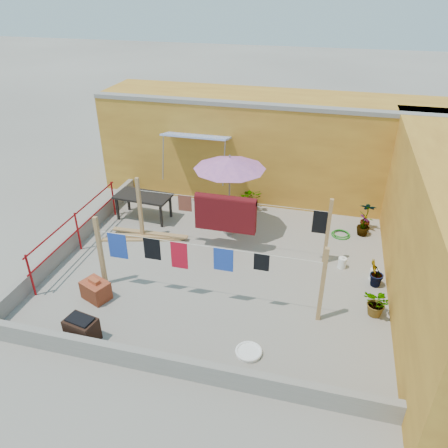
{
  "coord_description": "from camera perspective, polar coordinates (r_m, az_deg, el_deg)",
  "views": [
    {
      "loc": [
        2.33,
        -8.79,
        6.4
      ],
      "look_at": [
        -0.01,
        0.3,
        1.04
      ],
      "focal_mm": 35.0,
      "sensor_mm": 36.0,
      "label": 1
    }
  ],
  "objects": [
    {
      "name": "lumber_pile",
      "position": [
        12.37,
        -10.18,
        -1.57
      ],
      "size": [
        2.34,
        0.75,
        0.14
      ],
      "color": "tan",
      "rests_on": "ground"
    },
    {
      "name": "plant_back_a",
      "position": [
        13.6,
        3.51,
        3.32
      ],
      "size": [
        0.79,
        0.73,
        0.73
      ],
      "primitive_type": "imported",
      "rotation": [
        0.0,
        0.0,
        0.29
      ],
      "color": "#1F611B",
      "rests_on": "ground"
    },
    {
      "name": "parapet_front",
      "position": [
        8.41,
        -6.86,
        -17.86
      ],
      "size": [
        8.3,
        0.16,
        0.44
      ],
      "primitive_type": "cube",
      "color": "gray",
      "rests_on": "ground"
    },
    {
      "name": "plant_right_c",
      "position": [
        10.0,
        19.44,
        -9.76
      ],
      "size": [
        0.76,
        0.76,
        0.64
      ],
      "primitive_type": "imported",
      "rotation": [
        0.0,
        0.0,
        5.54
      ],
      "color": "#1F611B",
      "rests_on": "ground"
    },
    {
      "name": "outdoor_table",
      "position": [
        13.13,
        -10.52,
        3.42
      ],
      "size": [
        1.68,
        0.92,
        0.76
      ],
      "color": "black",
      "rests_on": "ground"
    },
    {
      "name": "white_basin",
      "position": [
        8.83,
        3.24,
        -16.32
      ],
      "size": [
        0.53,
        0.53,
        0.09
      ],
      "color": "white",
      "rests_on": "ground"
    },
    {
      "name": "red_railing",
      "position": [
        12.0,
        -18.66,
        -0.22
      ],
      "size": [
        0.05,
        4.2,
        1.1
      ],
      "color": "maroon",
      "rests_on": "ground"
    },
    {
      "name": "green_hose",
      "position": [
        12.77,
        15.0,
        -1.29
      ],
      "size": [
        0.53,
        0.53,
        0.08
      ],
      "color": "#1B7A1C",
      "rests_on": "ground"
    },
    {
      "name": "plant_right_a",
      "position": [
        13.11,
        18.15,
        1.08
      ],
      "size": [
        0.51,
        0.39,
        0.88
      ],
      "primitive_type": "imported",
      "rotation": [
        0.0,
        0.0,
        2.97
      ],
      "color": "#1F611B",
      "rests_on": "ground"
    },
    {
      "name": "clothesline_rig",
      "position": [
        11.02,
        -0.13,
        0.56
      ],
      "size": [
        5.09,
        2.35,
        1.8
      ],
      "color": "tan",
      "rests_on": "ground"
    },
    {
      "name": "water_jug_a",
      "position": [
        11.35,
        15.17,
        -4.92
      ],
      "size": [
        0.21,
        0.21,
        0.32
      ],
      "color": "white",
      "rests_on": "ground"
    },
    {
      "name": "brazier",
      "position": [
        9.37,
        -18.06,
        -12.96
      ],
      "size": [
        0.69,
        0.52,
        0.56
      ],
      "color": "black",
      "rests_on": "ground"
    },
    {
      "name": "plant_right_b",
      "position": [
        10.82,
        19.23,
        -6.14
      ],
      "size": [
        0.5,
        0.51,
        0.72
      ],
      "primitive_type": "imported",
      "rotation": [
        0.0,
        0.0,
        3.95
      ],
      "color": "#1F611B",
      "rests_on": "ground"
    },
    {
      "name": "water_jug_b",
      "position": [
        11.17,
        18.98,
        -6.21
      ],
      "size": [
        0.21,
        0.21,
        0.33
      ],
      "color": "white",
      "rests_on": "ground"
    },
    {
      "name": "wall_back",
      "position": [
        14.42,
        6.43,
        10.13
      ],
      "size": [
        11.0,
        3.27,
        3.21
      ],
      "color": "gold",
      "rests_on": "ground"
    },
    {
      "name": "ground",
      "position": [
        11.11,
        -0.32,
        -5.43
      ],
      "size": [
        80.0,
        80.0,
        0.0
      ],
      "primitive_type": "plane",
      "color": "#9E998E",
      "rests_on": "ground"
    },
    {
      "name": "plant_back_b",
      "position": [
        12.83,
        17.76,
        -0.13
      ],
      "size": [
        0.42,
        0.42,
        0.64
      ],
      "primitive_type": "imported",
      "rotation": [
        0.0,
        0.0,
        1.78
      ],
      "color": "#1F611B",
      "rests_on": "ground"
    },
    {
      "name": "brick_stack",
      "position": [
        10.36,
        -16.39,
        -8.27
      ],
      "size": [
        0.72,
        0.64,
        0.53
      ],
      "color": "#B34B29",
      "rests_on": "ground"
    },
    {
      "name": "patio_umbrella",
      "position": [
        11.6,
        0.75,
        7.89
      ],
      "size": [
        2.09,
        2.09,
        2.32
      ],
      "color": "gray",
      "rests_on": "ground"
    },
    {
      "name": "parapet_left",
      "position": [
        12.51,
        -18.73,
        -1.63
      ],
      "size": [
        0.16,
        7.3,
        0.44
      ],
      "primitive_type": "cube",
      "color": "gray",
      "rests_on": "ground"
    }
  ]
}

